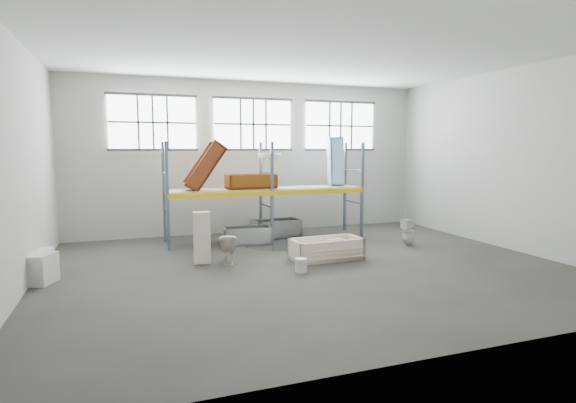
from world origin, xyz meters
name	(u,v)px	position (x,y,z in m)	size (l,w,h in m)	color
floor	(309,268)	(0.00, 0.00, -0.05)	(12.00, 10.00, 0.10)	#45413B
ceiling	(310,49)	(0.00, 0.00, 5.05)	(12.00, 10.00, 0.10)	silver
wall_back	(253,158)	(0.00, 5.05, 2.50)	(12.00, 0.10, 5.00)	#ABAA9F
wall_front	(458,173)	(0.00, -5.05, 2.50)	(12.00, 0.10, 5.00)	#9F9E92
wall_left	(13,165)	(-6.05, 0.00, 2.50)	(0.10, 10.00, 5.00)	#B1B0A5
wall_right	(511,160)	(6.05, 0.00, 2.50)	(0.10, 10.00, 5.00)	#A5A498
window_left	(153,123)	(-3.20, 4.94, 3.60)	(2.60, 0.04, 1.60)	white
window_mid	(253,124)	(0.00, 4.94, 3.60)	(2.60, 0.04, 1.60)	white
window_right	(340,126)	(3.20, 4.94, 3.60)	(2.60, 0.04, 1.60)	white
rack_upright_la	(167,197)	(-3.00, 2.90, 1.50)	(0.08, 0.08, 3.00)	slate
rack_upright_lb	(164,193)	(-3.00, 4.10, 1.50)	(0.08, 0.08, 3.00)	slate
rack_upright_ma	(272,193)	(0.00, 2.90, 1.50)	(0.08, 0.08, 3.00)	slate
rack_upright_mb	(261,190)	(0.00, 4.10, 1.50)	(0.08, 0.08, 3.00)	slate
rack_upright_ra	(362,190)	(3.00, 2.90, 1.50)	(0.08, 0.08, 3.00)	slate
rack_upright_rb	(345,187)	(3.00, 4.10, 1.50)	(0.08, 0.08, 3.00)	slate
rack_beam_front	(272,193)	(0.00, 2.90, 1.50)	(6.00, 0.10, 0.14)	yellow
rack_beam_back	(261,190)	(0.00, 4.10, 1.50)	(6.00, 0.10, 0.14)	yellow
shelf_deck	(266,189)	(0.00, 3.50, 1.58)	(5.90, 1.10, 0.03)	gray
wet_patch	(274,244)	(0.00, 2.70, 0.00)	(1.80, 1.80, 0.00)	black
bathtub_beige	(326,249)	(0.70, 0.54, 0.26)	(1.80, 0.85, 0.53)	#F7E0CA
cistern_spare	(336,248)	(0.95, 0.52, 0.28)	(0.46, 0.22, 0.44)	beige
sink_in_tub	(308,253)	(0.24, 0.69, 0.16)	(0.39, 0.39, 0.13)	beige
toilet_beige	(228,248)	(-1.75, 0.99, 0.36)	(0.40, 0.71, 0.72)	silver
cistern_tall	(202,238)	(-2.35, 1.18, 0.64)	(0.41, 0.27, 1.27)	#F4E5CC
toilet_white	(409,232)	(3.65, 1.26, 0.40)	(0.36, 0.36, 0.79)	white
steel_tub_left	(247,235)	(-0.74, 3.02, 0.25)	(1.38, 0.64, 0.51)	#AEB3B7
steel_tub_right	(276,228)	(0.40, 3.76, 0.28)	(1.50, 0.70, 0.55)	#A0A3A6
rust_tub_flat	(251,181)	(-0.47, 3.52, 1.82)	(1.48, 0.70, 0.42)	#8C4808
rust_tub_tilted	(204,166)	(-1.88, 3.47, 2.29)	(1.56, 0.73, 0.44)	maroon
sink_on_shelf	(270,172)	(0.01, 3.17, 2.09)	(0.69, 0.53, 0.61)	white
blue_tub_upright	(335,161)	(2.45, 3.74, 2.40)	(1.55, 0.73, 0.44)	#A3D0F9
bucket	(301,265)	(-0.36, -0.40, 0.16)	(0.27, 0.27, 0.32)	silver
carton_near	(34,269)	(-5.92, 0.65, 0.31)	(0.73, 0.63, 0.63)	beige
carton_far	(36,262)	(-6.04, 1.54, 0.27)	(0.64, 0.64, 0.53)	beige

